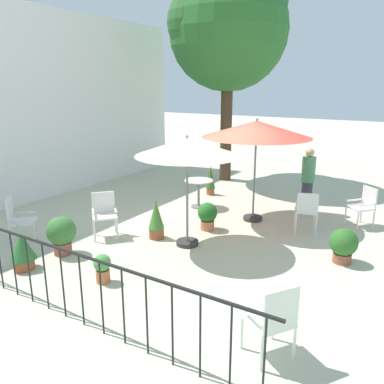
# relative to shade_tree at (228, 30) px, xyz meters

# --- Properties ---
(ground_plane) EXTENTS (60.00, 60.00, 0.00)m
(ground_plane) POSITION_rel_shade_tree_xyz_m (-4.68, -1.89, -4.64)
(ground_plane) COLOR beige
(villa_facade) EXTENTS (11.23, 0.30, 5.02)m
(villa_facade) POSITION_rel_shade_tree_xyz_m (-4.68, 3.28, -2.13)
(villa_facade) COLOR white
(villa_facade) RESTS_ON ground
(terrace_railing) EXTENTS (0.03, 6.06, 1.01)m
(terrace_railing) POSITION_rel_shade_tree_xyz_m (-8.28, -1.89, -3.96)
(terrace_railing) COLOR black
(terrace_railing) RESTS_ON ground
(shade_tree) EXTENTS (3.79, 3.61, 6.44)m
(shade_tree) POSITION_rel_shade_tree_xyz_m (0.00, 0.00, 0.00)
(shade_tree) COLOR #483222
(shade_tree) RESTS_ON ground
(patio_umbrella_0) EXTENTS (2.42, 2.42, 2.35)m
(patio_umbrella_0) POSITION_rel_shade_tree_xyz_m (-3.28, -2.45, -2.55)
(patio_umbrella_0) COLOR #2D2D2D
(patio_umbrella_0) RESTS_ON ground
(patio_umbrella_1) EXTENTS (1.96, 1.96, 2.17)m
(patio_umbrella_1) POSITION_rel_shade_tree_xyz_m (-5.32, -1.95, -2.72)
(patio_umbrella_1) COLOR #2D2D2D
(patio_umbrella_1) RESTS_ON ground
(cafe_table_0) EXTENTS (0.72, 0.72, 0.72)m
(cafe_table_0) POSITION_rel_shade_tree_xyz_m (-3.11, -0.87, -4.14)
(cafe_table_0) COLOR white
(cafe_table_0) RESTS_ON ground
(patio_chair_0) EXTENTS (0.66, 0.66, 0.96)m
(patio_chair_0) POSITION_rel_shade_tree_xyz_m (-7.03, 0.90, -4.10)
(patio_chair_0) COLOR silver
(patio_chair_0) RESTS_ON ground
(patio_chair_1) EXTENTS (0.63, 0.63, 0.88)m
(patio_chair_1) POSITION_rel_shade_tree_xyz_m (-2.35, -4.68, -4.13)
(patio_chair_1) COLOR white
(patio_chair_1) RESTS_ON ground
(patio_chair_2) EXTENTS (0.56, 0.57, 0.90)m
(patio_chair_2) POSITION_rel_shade_tree_xyz_m (-3.44, -3.73, -4.11)
(patio_chair_2) COLOR white
(patio_chair_2) RESTS_ON ground
(patio_chair_3) EXTENTS (0.65, 0.64, 0.95)m
(patio_chair_3) POSITION_rel_shade_tree_xyz_m (-7.59, -4.57, -4.10)
(patio_chair_3) COLOR white
(patio_chair_3) RESTS_ON ground
(patio_chair_4) EXTENTS (0.66, 0.66, 0.92)m
(patio_chair_4) POSITION_rel_shade_tree_xyz_m (-5.84, -0.25, -4.11)
(patio_chair_4) COLOR white
(patio_chair_4) RESTS_ON ground
(potted_plant_0) EXTENTS (0.43, 0.43, 0.60)m
(potted_plant_0) POSITION_rel_shade_tree_xyz_m (-4.38, -1.87, -4.31)
(potted_plant_0) COLOR #CA6D48
(potted_plant_0) RESTS_ON ground
(potted_plant_1) EXTENTS (0.44, 0.44, 0.65)m
(potted_plant_1) POSITION_rel_shade_tree_xyz_m (-7.70, -0.17, -4.29)
(potted_plant_1) COLOR #9B4C2A
(potted_plant_1) RESTS_ON ground
(potted_plant_2) EXTENTS (0.28, 0.28, 0.47)m
(potted_plant_2) POSITION_rel_shade_tree_xyz_m (-7.31, -1.63, -4.38)
(potted_plant_2) COLOR #BD693B
(potted_plant_2) RESTS_ON ground
(potted_plant_3) EXTENTS (0.54, 0.54, 0.73)m
(potted_plant_3) POSITION_rel_shade_tree_xyz_m (-6.92, -0.23, -4.23)
(potted_plant_3) COLOR #9B4F3A
(potted_plant_3) RESTS_ON ground
(potted_plant_4) EXTENTS (0.27, 0.27, 0.85)m
(potted_plant_4) POSITION_rel_shade_tree_xyz_m (-1.92, -0.54, -4.20)
(potted_plant_4) COLOR #AC5433
(potted_plant_4) RESTS_ON ground
(potted_plant_5) EXTENTS (0.49, 0.49, 0.63)m
(potted_plant_5) POSITION_rel_shade_tree_xyz_m (-4.52, -4.71, -4.30)
(potted_plant_5) COLOR #944F3A
(potted_plant_5) RESTS_ON ground
(potted_plant_6) EXTENTS (0.33, 0.33, 0.82)m
(potted_plant_6) POSITION_rel_shade_tree_xyz_m (-5.37, -1.23, -4.23)
(potted_plant_6) COLOR brown
(potted_plant_6) RESTS_ON ground
(standing_person) EXTENTS (0.34, 0.34, 1.59)m
(standing_person) POSITION_rel_shade_tree_xyz_m (-2.04, -3.32, -3.82)
(standing_person) COLOR #33333D
(standing_person) RESTS_ON ground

